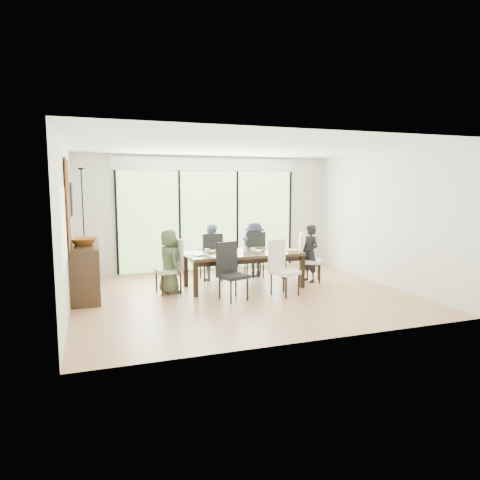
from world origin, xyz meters
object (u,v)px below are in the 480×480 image
object	(u,v)px
chair_far_right	(254,254)
cup_b	(252,251)
person_far_left	(211,252)
chair_far_left	(210,256)
laptop	(203,255)
cup_a	(207,251)
chair_near_right	(285,268)
table_top	(244,254)
sideboard	(85,270)
chair_right_end	(311,257)
person_far_right	(254,250)
bowl	(84,241)
chair_near_left	(233,271)
cup_c	(278,247)
vase	(245,249)
chair_left_end	(168,266)
person_left_end	(169,262)
person_right_end	(310,253)

from	to	relation	value
chair_far_right	cup_b	bearing A→B (deg)	78.97
person_far_left	chair_far_left	bearing A→B (deg)	-76.02
laptop	cup_a	size ratio (longest dim) A/B	2.66
chair_far_left	chair_near_right	distance (m)	1.96
table_top	sideboard	xyz separation A→B (m)	(-2.96, 0.29, -0.19)
chair_right_end	chair_far_left	world-z (taller)	same
chair_far_right	chair_right_end	bearing A→B (deg)	149.99
person_far_left	chair_near_right	bearing A→B (deg)	133.18
person_far_right	bowl	distance (m)	3.60
chair_near_left	sideboard	bearing A→B (deg)	138.06
chair_far_left	cup_c	size ratio (longest dim) A/B	8.87
chair_far_right	chair_near_left	xyz separation A→B (m)	(-1.05, -1.72, 0.00)
cup_a	bowl	size ratio (longest dim) A/B	0.23
cup_a	cup_c	world-z (taller)	same
chair_far_left	bowl	world-z (taller)	bowl
table_top	sideboard	bearing A→B (deg)	174.47
chair_right_end	cup_a	size ratio (longest dim) A/B	8.87
chair_far_left	cup_c	bearing A→B (deg)	149.33
chair_near_right	vase	distance (m)	1.05
chair_left_end	person_left_end	size ratio (longest dim) A/B	0.85
person_left_end	sideboard	distance (m)	1.52
chair_left_end	bowl	distance (m)	1.56
cup_a	chair_far_right	bearing A→B (deg)	29.25
chair_left_end	person_right_end	size ratio (longest dim) A/B	0.85
person_far_left	sideboard	size ratio (longest dim) A/B	0.70
chair_right_end	person_far_right	size ratio (longest dim) A/B	0.85
table_top	chair_far_left	distance (m)	0.97
chair_right_end	cup_b	world-z (taller)	chair_right_end
table_top	chair_near_right	world-z (taller)	chair_near_right
chair_far_left	person_far_right	xyz separation A→B (m)	(1.00, -0.02, 0.09)
chair_left_end	sideboard	size ratio (longest dim) A/B	0.60
chair_near_right	cup_c	xyz separation A→B (m)	(0.30, 0.97, 0.23)
chair_left_end	chair_near_left	bearing A→B (deg)	39.81
chair_near_left	cup_b	bearing A→B (deg)	33.04
vase	cup_a	bearing A→B (deg)	172.41
vase	person_far_right	bearing A→B (deg)	57.34
cup_c	vase	bearing A→B (deg)	-176.19
person_far_left	bowl	world-z (taller)	person_far_left
cup_b	sideboard	xyz separation A→B (m)	(-3.11, 0.39, -0.26)
table_top	chair_near_left	xyz separation A→B (m)	(-0.50, -0.87, -0.16)
chair_right_end	cup_c	bearing A→B (deg)	106.69
chair_left_end	laptop	distance (m)	0.69
person_right_end	laptop	world-z (taller)	person_right_end
table_top	cup_b	bearing A→B (deg)	-33.69
cup_a	chair_right_end	bearing A→B (deg)	-3.90
sideboard	person_right_end	bearing A→B (deg)	-3.69
chair_near_left	bowl	distance (m)	2.73
chair_near_right	cup_b	size ratio (longest dim) A/B	11.00
person_right_end	bowl	xyz separation A→B (m)	(-4.44, 0.19, 0.42)
table_top	person_far_right	distance (m)	1.00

